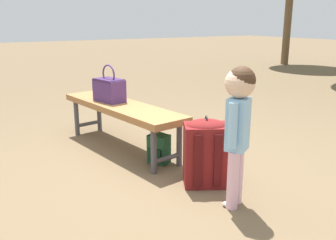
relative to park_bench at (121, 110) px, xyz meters
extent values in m
plane|color=brown|center=(0.86, -0.09, -0.39)|extent=(40.00, 40.00, 0.00)
cube|color=#9E6B3D|center=(0.00, 0.00, 0.03)|extent=(1.64, 0.61, 0.06)
cylinder|color=#47474C|center=(0.67, 0.23, -0.20)|extent=(0.05, 0.05, 0.39)
cylinder|color=#47474C|center=(0.71, -0.04, -0.20)|extent=(0.05, 0.05, 0.39)
cylinder|color=#47474C|center=(-0.71, 0.04, -0.20)|extent=(0.05, 0.05, 0.39)
cylinder|color=#47474C|center=(-0.67, -0.23, -0.20)|extent=(0.05, 0.05, 0.39)
cylinder|color=#47474C|center=(0.69, 0.10, -0.29)|extent=(0.08, 0.28, 0.04)
cylinder|color=#47474C|center=(-0.69, -0.10, -0.29)|extent=(0.08, 0.28, 0.04)
cube|color=#4C2D66|center=(-0.17, -0.04, 0.17)|extent=(0.35, 0.25, 0.22)
cube|color=#39224C|center=(-0.17, -0.04, 0.27)|extent=(0.32, 0.24, 0.02)
torus|color=#4C2D66|center=(-0.17, -0.04, 0.33)|extent=(0.19, 0.06, 0.20)
cylinder|color=#E5B2C6|center=(1.50, 0.12, -0.19)|extent=(0.08, 0.08, 0.41)
cylinder|color=#E5B2C6|center=(1.45, 0.20, -0.19)|extent=(0.08, 0.08, 0.41)
ellipsoid|color=white|center=(1.48, 0.11, -0.37)|extent=(0.10, 0.09, 0.04)
ellipsoid|color=white|center=(1.43, 0.19, -0.37)|extent=(0.10, 0.09, 0.04)
cube|color=#8CBFE5|center=(1.48, 0.16, 0.19)|extent=(0.18, 0.19, 0.35)
cylinder|color=#8CBFE5|center=(1.53, 0.07, 0.21)|extent=(0.06, 0.06, 0.30)
cylinder|color=#8CBFE5|center=(1.43, 0.25, 0.21)|extent=(0.06, 0.06, 0.30)
sphere|color=beige|center=(1.48, 0.16, 0.46)|extent=(0.19, 0.19, 0.19)
sphere|color=#3F2819|center=(1.48, 0.17, 0.48)|extent=(0.18, 0.18, 0.18)
cube|color=maroon|center=(1.09, 0.20, -0.15)|extent=(0.37, 0.40, 0.48)
ellipsoid|color=maroon|center=(1.09, 0.20, 0.07)|extent=(0.35, 0.38, 0.11)
cube|color=#4A1010|center=(0.97, 0.27, -0.23)|extent=(0.14, 0.21, 0.21)
cube|color=#4A1010|center=(1.17, 0.07, -0.15)|extent=(0.05, 0.06, 0.41)
cube|color=#4A1010|center=(1.24, 0.20, -0.15)|extent=(0.05, 0.06, 0.41)
torus|color=black|center=(1.09, 0.20, 0.12)|extent=(0.07, 0.05, 0.08)
cube|color=#1E4C2D|center=(0.52, 0.12, -0.26)|extent=(0.22, 0.20, 0.26)
ellipsoid|color=#1E4C2D|center=(0.52, 0.12, -0.14)|extent=(0.21, 0.19, 0.06)
cube|color=#13311D|center=(0.56, 0.05, -0.30)|extent=(0.12, 0.07, 0.12)
cube|color=#13311D|center=(0.53, 0.20, -0.26)|extent=(0.03, 0.02, 0.22)
cube|color=#13311D|center=(0.46, 0.16, -0.26)|extent=(0.03, 0.02, 0.22)
torus|color=#B2B2B7|center=(0.52, 0.12, -0.12)|extent=(0.03, 0.04, 0.04)
cylinder|color=brown|center=(-4.10, 6.96, 0.90)|extent=(0.20, 0.20, 2.58)
camera|label=1|loc=(3.21, -1.44, 0.85)|focal=39.61mm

